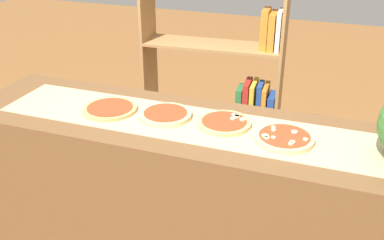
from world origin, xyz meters
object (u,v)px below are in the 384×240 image
pizza_mushroom_3 (284,138)px  bookshelf (229,85)px  pizza_plain_0 (110,109)px  pizza_plain_1 (165,115)px  pizza_mushroom_2 (224,123)px

pizza_mushroom_3 → bookshelf: bearing=116.6°
pizza_plain_0 → pizza_plain_1: 0.28m
pizza_mushroom_3 → pizza_plain_1: bearing=175.9°
pizza_mushroom_2 → bookshelf: 1.06m
pizza_mushroom_2 → bookshelf: bearing=104.1°
pizza_plain_0 → bookshelf: 1.11m
pizza_plain_1 → bookshelf: bearing=88.4°
pizza_plain_0 → pizza_mushroom_3: pizza_mushroom_3 is taller
pizza_mushroom_3 → bookshelf: 1.21m
pizza_plain_0 → bookshelf: bookshelf is taller
pizza_mushroom_2 → bookshelf: (-0.25, 1.00, -0.23)m
pizza_plain_0 → pizza_mushroom_3: size_ratio=1.04×
pizza_mushroom_3 → pizza_plain_0: bearing=178.7°
pizza_plain_0 → pizza_plain_1: size_ratio=1.07×
pizza_plain_0 → pizza_mushroom_2: bearing=3.9°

